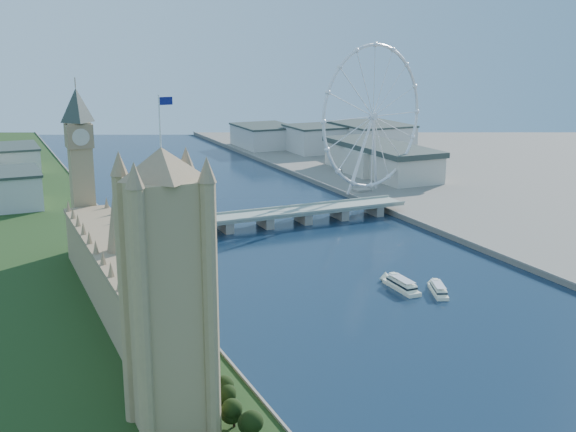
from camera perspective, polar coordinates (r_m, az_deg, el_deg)
tree_row at (r=276.73m, az=-5.70°, el=-12.53°), size 7.58×215.58×18.99m
victoria_tower at (r=236.46m, az=-9.56°, el=-5.34°), size 28.16×28.16×112.00m
parliament_range at (r=355.89m, az=-13.02°, el=-4.98°), size 24.00×200.00×70.00m
big_ben at (r=448.74m, az=-16.13°, el=5.06°), size 20.02×20.02×110.00m
westminster_bridge at (r=514.55m, az=-1.83°, el=-0.12°), size 220.00×22.00×9.50m
london_eye at (r=605.78m, az=6.74°, el=7.78°), size 113.60×39.12×124.30m
county_hall at (r=707.36m, az=7.31°, el=3.11°), size 54.00×144.00×35.00m
city_skyline at (r=765.81m, az=-6.57°, el=5.25°), size 505.00×280.00×32.00m
tour_boat_near at (r=394.15m, az=8.95°, el=-5.75°), size 8.41×30.84×6.79m
tour_boat_far at (r=391.74m, az=11.78°, el=-6.01°), size 16.42×26.78×5.77m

